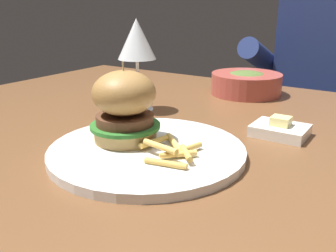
% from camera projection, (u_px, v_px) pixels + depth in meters
% --- Properties ---
extents(dining_table, '(1.48, 0.96, 0.74)m').
position_uv_depth(dining_table, '(224.00, 173.00, 0.71)').
color(dining_table, brown).
rests_on(dining_table, ground).
extents(main_plate, '(0.31, 0.31, 0.01)m').
position_uv_depth(main_plate, '(147.00, 151.00, 0.59)').
color(main_plate, white).
rests_on(main_plate, dining_table).
extents(burger_sandwich, '(0.12, 0.12, 0.13)m').
position_uv_depth(burger_sandwich, '(125.00, 106.00, 0.60)').
color(burger_sandwich, tan).
rests_on(burger_sandwich, main_plate).
extents(fries_pile, '(0.10, 0.11, 0.02)m').
position_uv_depth(fries_pile, '(172.00, 150.00, 0.56)').
color(fries_pile, '#E0B251').
rests_on(fries_pile, main_plate).
extents(wine_glass, '(0.08, 0.08, 0.20)m').
position_uv_depth(wine_glass, '(137.00, 41.00, 0.80)').
color(wine_glass, silver).
rests_on(wine_glass, dining_table).
extents(butter_dish, '(0.10, 0.08, 0.04)m').
position_uv_depth(butter_dish, '(280.00, 130.00, 0.68)').
color(butter_dish, white).
rests_on(butter_dish, dining_table).
extents(soup_bowl, '(0.18, 0.18, 0.06)m').
position_uv_depth(soup_bowl, '(246.00, 83.00, 0.98)').
color(soup_bowl, '#B24C42').
rests_on(soup_bowl, dining_table).
extents(diner_person, '(0.51, 0.36, 1.18)m').
position_uv_depth(diner_person, '(327.00, 124.00, 1.31)').
color(diner_person, '#282833').
rests_on(diner_person, ground).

